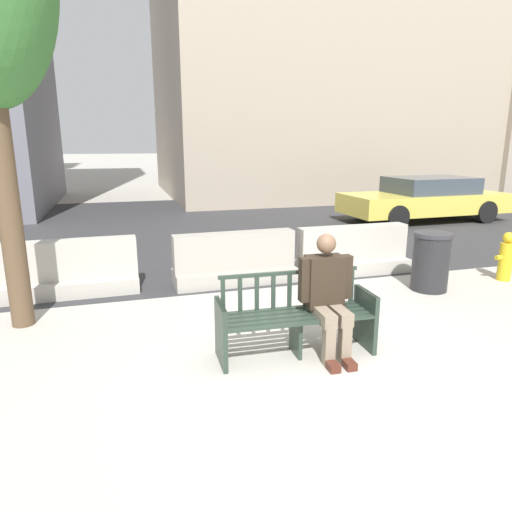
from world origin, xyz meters
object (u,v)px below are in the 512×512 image
seated_person (327,293)px  car_taxi_near (425,199)px  trash_bin (431,261)px  jersey_barrier_centre (235,262)px  jersey_barrier_right (352,254)px  fire_hydrant (506,258)px  street_bench (295,319)px  jersey_barrier_left (70,272)px

seated_person → car_taxi_near: bearing=47.6°
seated_person → trash_bin: seated_person is taller
seated_person → jersey_barrier_centre: 2.85m
jersey_barrier_right → trash_bin: bearing=-61.1°
trash_bin → fire_hydrant: trash_bin is taller
jersey_barrier_centre → seated_person: bearing=-83.5°
street_bench → jersey_barrier_left: size_ratio=0.85×
car_taxi_near → fire_hydrant: 6.08m
seated_person → fire_hydrant: size_ratio=1.60×
trash_bin → jersey_barrier_right: bearing=118.9°
jersey_barrier_left → fire_hydrant: 7.04m
seated_person → jersey_barrier_right: bearing=56.9°
car_taxi_near → trash_bin: (-4.04, -5.62, -0.20)m
seated_person → trash_bin: bearing=31.8°
street_bench → trash_bin: size_ratio=1.87×
jersey_barrier_left → trash_bin: (5.37, -1.39, 0.12)m
jersey_barrier_centre → jersey_barrier_right: 2.14m
jersey_barrier_centre → jersey_barrier_right: same height
jersey_barrier_right → street_bench: bearing=-128.4°
street_bench → trash_bin: 3.20m
jersey_barrier_right → fire_hydrant: (2.23, -1.16, 0.05)m
street_bench → trash_bin: (2.84, 1.48, 0.06)m
seated_person → jersey_barrier_centre: (-0.32, 2.81, -0.35)m
jersey_barrier_centre → car_taxi_near: size_ratio=0.42×
street_bench → jersey_barrier_centre: (0.01, 2.73, -0.06)m
jersey_barrier_right → trash_bin: size_ratio=2.19×
street_bench → car_taxi_near: 9.89m
seated_person → street_bench: bearing=168.1°
jersey_barrier_left → car_taxi_near: size_ratio=0.42×
jersey_barrier_centre → jersey_barrier_left: same height
jersey_barrier_left → jersey_barrier_right: same height
jersey_barrier_centre → jersey_barrier_left: bearing=176.9°
street_bench → car_taxi_near: (6.87, 7.10, 0.26)m
jersey_barrier_left → jersey_barrier_centre: bearing=-3.1°
street_bench → seated_person: size_ratio=1.30×
seated_person → fire_hydrant: (4.05, 1.63, -0.30)m
seated_person → jersey_barrier_left: (-2.87, 2.94, -0.35)m
jersey_barrier_left → jersey_barrier_right: bearing=-1.9°
jersey_barrier_centre → car_taxi_near: car_taxi_near is taller
jersey_barrier_centre → car_taxi_near: 8.14m
jersey_barrier_centre → jersey_barrier_right: size_ratio=1.01×
seated_person → trash_bin: 2.95m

